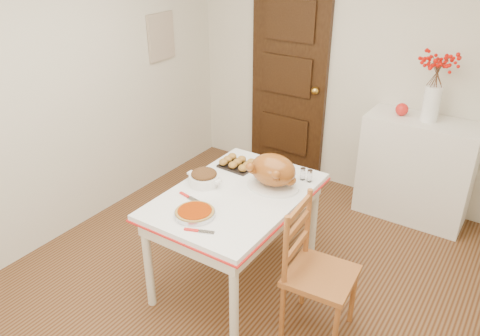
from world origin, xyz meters
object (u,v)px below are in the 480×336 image
Objects in this scene: chair_oak at (321,273)px; turkey_platter at (273,172)px; pumpkin_pie at (195,212)px; sideboard at (416,170)px; kitchen_table at (236,238)px.

turkey_platter reaches higher than chair_oak.
turkey_platter is 0.67m from pumpkin_pie.
sideboard is at bearing 66.32° from pumpkin_pie.
turkey_platter is (-0.68, -1.46, 0.42)m from sideboard.
kitchen_table is 0.76m from chair_oak.
sideboard is at bearing 57.03° from turkey_platter.
pumpkin_pie is (-0.80, -0.27, 0.32)m from chair_oak.
sideboard is 0.75× the size of kitchen_table.
kitchen_table is 1.35× the size of chair_oak.
turkey_platter is 1.48× the size of pumpkin_pie.
chair_oak is (-0.10, -1.80, -0.01)m from sideboard.
pumpkin_pie is (-0.23, -0.62, -0.10)m from turkey_platter.
pumpkin_pie is at bearing -113.68° from sideboard.
pumpkin_pie is at bearing -118.65° from turkey_platter.
sideboard is at bearing -7.87° from chair_oak.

